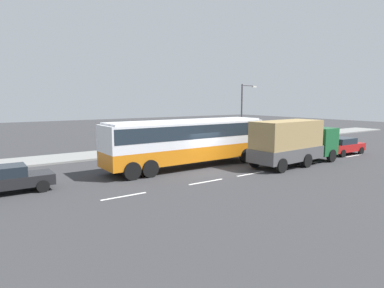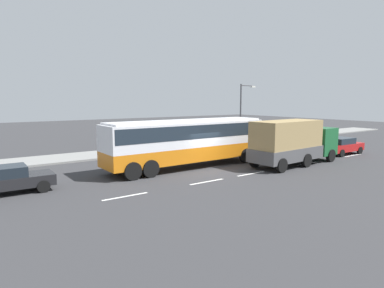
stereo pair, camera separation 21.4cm
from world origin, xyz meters
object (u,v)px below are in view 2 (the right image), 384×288
(cargo_truck, at_px, (294,141))
(pedestrian_near_curb, at_px, (158,138))
(street_lamp, at_px, (242,109))
(car_red_compact, at_px, (341,145))
(coach_bus, at_px, (188,138))
(car_black_sedan, at_px, (1,180))

(cargo_truck, height_order, pedestrian_near_curb, cargo_truck)
(cargo_truck, xyz_separation_m, pedestrian_near_curb, (-4.55, 11.89, -0.60))
(street_lamp, bearing_deg, car_red_compact, -75.71)
(coach_bus, bearing_deg, car_black_sedan, -179.68)
(coach_bus, xyz_separation_m, cargo_truck, (6.78, -3.73, -0.33))
(coach_bus, height_order, car_black_sedan, coach_bus)
(coach_bus, relative_size, car_black_sedan, 2.52)
(coach_bus, height_order, street_lamp, street_lamp)
(pedestrian_near_curb, bearing_deg, street_lamp, 28.40)
(cargo_truck, height_order, car_red_compact, cargo_truck)
(car_black_sedan, distance_m, pedestrian_near_curb, 16.09)
(coach_bus, distance_m, car_black_sedan, 11.62)
(car_black_sedan, height_order, pedestrian_near_curb, pedestrian_near_curb)
(cargo_truck, xyz_separation_m, car_black_sedan, (-18.33, 3.59, -0.98))
(cargo_truck, relative_size, street_lamp, 1.31)
(car_red_compact, bearing_deg, street_lamp, 105.97)
(car_black_sedan, distance_m, street_lamp, 24.32)
(car_red_compact, xyz_separation_m, car_black_sedan, (-25.66, 3.02, -0.02))
(street_lamp, bearing_deg, coach_bus, -150.29)
(pedestrian_near_curb, xyz_separation_m, street_lamp, (9.38, -1.52, 2.65))
(cargo_truck, bearing_deg, car_red_compact, 1.19)
(coach_bus, height_order, cargo_truck, coach_bus)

